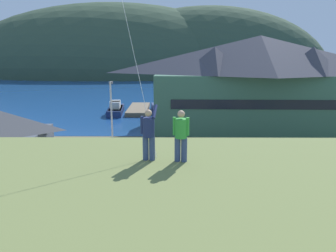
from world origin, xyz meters
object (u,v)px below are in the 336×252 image
Objects in this scene: parked_car_corner_spot at (167,199)px; person_kite_flyer at (149,133)px; parked_car_front_row_red at (327,165)px; parked_car_mid_row_near at (302,200)px; moored_boat_wharfside at (116,110)px; person_companion at (181,134)px; moored_boat_outer_mooring at (159,108)px; parked_car_front_row_end at (264,166)px; parked_car_front_row_silver at (85,158)px; parking_light_pole at (112,114)px; wharf_dock at (139,109)px; harbor_lodge at (258,80)px; storage_shed_near_lot at (1,145)px; parked_car_back_row_left at (182,160)px; moored_boat_inner_slip at (116,109)px.

person_kite_flyer is at bearing -94.37° from parked_car_corner_spot.
parked_car_front_row_red is 7.58m from parked_car_mid_row_near.
moored_boat_wharfside is at bearing 104.93° from parked_car_corner_spot.
parked_car_mid_row_near is 2.43× the size of person_companion.
moored_boat_outer_mooring is 29.46m from parked_car_front_row_end.
parked_car_front_row_silver is 4.98m from parking_light_pole.
moored_boat_wharfside is 32.99m from parked_car_front_row_red.
harbor_lodge is at bearing -34.41° from wharf_dock.
moored_boat_outer_mooring reaches higher than parked_car_mid_row_near.
parked_car_front_row_end is at bearing 37.99° from parked_car_corner_spot.
parked_car_mid_row_near is 16.81m from parked_car_front_row_silver.
moored_boat_wharfside is 24.13m from parked_car_front_row_silver.
wharf_dock is at bearing 96.24° from person_kite_flyer.
wharf_dock is at bearing 111.02° from parked_car_mid_row_near.
harbor_lodge is 17.87m from moored_boat_outer_mooring.
harbor_lodge is at bearing 36.40° from storage_shed_near_lot.
parked_car_front_row_silver is (-18.34, -15.55, -5.15)m from harbor_lodge.
parked_car_front_row_red is at bearing -86.08° from harbor_lodge.
moored_boat_wharfside is 1.47× the size of parked_car_back_row_left.
parked_car_corner_spot is 7.24m from parked_car_back_row_left.
moored_boat_wharfside is 0.71m from moored_boat_inner_slip.
parked_car_corner_spot and parked_car_front_row_red have the same top height.
person_companion is at bearing -7.76° from person_kite_flyer.
wharf_dock is 42.63m from person_companion.
storage_shed_near_lot reaches higher than parked_car_front_row_silver.
parked_car_front_row_red is (12.56, 6.07, 0.00)m from parked_car_corner_spot.
parking_light_pole reaches higher than wharf_dock.
parked_car_mid_row_near is 0.98× the size of parked_car_back_row_left.
parked_car_front_row_red is at bearing -15.44° from parking_light_pole.
storage_shed_near_lot is 3.98× the size of person_kite_flyer.
wharf_dock is 23.63m from parking_light_pole.
parked_car_mid_row_near is at bearing -0.44° from parked_car_corner_spot.
parked_car_corner_spot is 1.01× the size of parked_car_front_row_end.
moored_boat_wharfside is 1.45× the size of parked_car_corner_spot.
storage_shed_near_lot is 1.70× the size of parked_car_corner_spot.
harbor_lodge is 19.55m from parked_car_back_row_left.
moored_boat_wharfside is at bearing 121.76° from parked_car_front_row_end.
storage_shed_near_lot reaches higher than parked_car_mid_row_near.
moored_boat_outer_mooring is at bearing 13.32° from moored_boat_inner_slip.
moored_boat_wharfside reaches higher than parked_car_front_row_end.
moored_boat_inner_slip is at bearing 81.40° from storage_shed_near_lot.
person_companion is at bearing -86.93° from moored_boat_outer_mooring.
parking_light_pole is at bearing 164.56° from parked_car_front_row_red.
parked_car_corner_spot reaches higher than wharf_dock.
storage_shed_near_lot reaches higher than moored_boat_outer_mooring.
parked_car_front_row_silver is at bearing 20.87° from storage_shed_near_lot.
parked_car_back_row_left is at bearing -83.85° from moored_boat_outer_mooring.
parked_car_front_row_red and parked_car_front_row_end have the same top height.
moored_boat_wharfside reaches higher than wharf_dock.
harbor_lodge is 3.89× the size of moored_boat_inner_slip.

